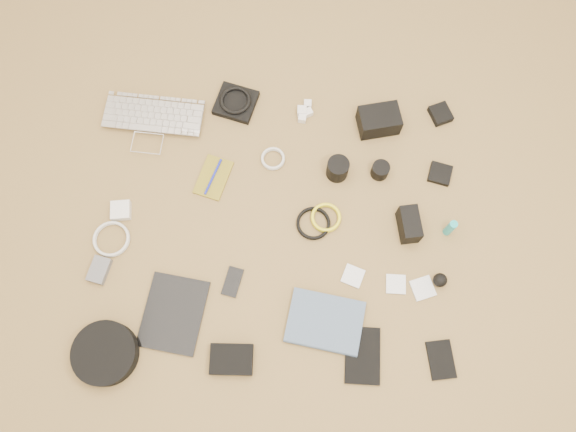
{
  "coord_description": "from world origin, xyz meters",
  "views": [
    {
      "loc": [
        0.05,
        -0.56,
        1.91
      ],
      "look_at": [
        0.06,
        0.03,
        0.02
      ],
      "focal_mm": 35.0,
      "sensor_mm": 36.0,
      "label": 1
    }
  ],
  "objects_px": {
    "dslr_camera": "(379,120)",
    "paperback": "(320,350)",
    "phone": "(233,282)",
    "headphone_case": "(105,353)",
    "laptop": "(151,128)",
    "tablet": "(174,314)"
  },
  "relations": [
    {
      "from": "dslr_camera",
      "to": "paperback",
      "type": "distance_m",
      "value": 0.85
    },
    {
      "from": "dslr_camera",
      "to": "paperback",
      "type": "xyz_separation_m",
      "value": [
        -0.24,
        -0.82,
        -0.03
      ]
    },
    {
      "from": "dslr_camera",
      "to": "headphone_case",
      "type": "xyz_separation_m",
      "value": [
        -0.94,
        -0.83,
        -0.01
      ]
    },
    {
      "from": "tablet",
      "to": "phone",
      "type": "relative_size",
      "value": 2.5
    },
    {
      "from": "phone",
      "to": "paperback",
      "type": "relative_size",
      "value": 0.41
    },
    {
      "from": "laptop",
      "to": "dslr_camera",
      "type": "relative_size",
      "value": 2.51
    },
    {
      "from": "laptop",
      "to": "headphone_case",
      "type": "distance_m",
      "value": 0.82
    },
    {
      "from": "phone",
      "to": "headphone_case",
      "type": "distance_m",
      "value": 0.47
    },
    {
      "from": "dslr_camera",
      "to": "phone",
      "type": "xyz_separation_m",
      "value": [
        -0.53,
        -0.59,
        -0.04
      ]
    },
    {
      "from": "dslr_camera",
      "to": "paperback",
      "type": "height_order",
      "value": "dslr_camera"
    },
    {
      "from": "tablet",
      "to": "dslr_camera",
      "type": "bearing_deg",
      "value": 55.1
    },
    {
      "from": "tablet",
      "to": "headphone_case",
      "type": "bearing_deg",
      "value": -137.05
    },
    {
      "from": "laptop",
      "to": "headphone_case",
      "type": "relative_size",
      "value": 1.76
    },
    {
      "from": "laptop",
      "to": "tablet",
      "type": "xyz_separation_m",
      "value": [
        0.12,
        -0.69,
        -0.01
      ]
    },
    {
      "from": "tablet",
      "to": "phone",
      "type": "xyz_separation_m",
      "value": [
        0.2,
        0.11,
        -0.0
      ]
    },
    {
      "from": "tablet",
      "to": "paperback",
      "type": "xyz_separation_m",
      "value": [
        0.49,
        -0.12,
        0.01
      ]
    },
    {
      "from": "phone",
      "to": "paperback",
      "type": "height_order",
      "value": "paperback"
    },
    {
      "from": "laptop",
      "to": "paperback",
      "type": "relative_size",
      "value": 1.5
    },
    {
      "from": "paperback",
      "to": "phone",
      "type": "bearing_deg",
      "value": 64.28
    },
    {
      "from": "dslr_camera",
      "to": "paperback",
      "type": "relative_size",
      "value": 0.6
    },
    {
      "from": "phone",
      "to": "tablet",
      "type": "bearing_deg",
      "value": -135.57
    },
    {
      "from": "tablet",
      "to": "phone",
      "type": "bearing_deg",
      "value": 39.8
    }
  ]
}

